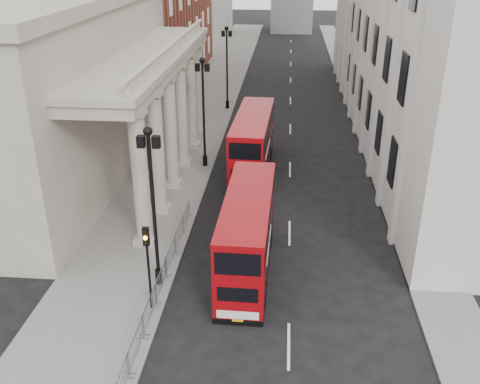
{
  "coord_description": "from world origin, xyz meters",
  "views": [
    {
      "loc": [
        5.48,
        -18.26,
        15.79
      ],
      "look_at": [
        3.01,
        9.98,
        2.6
      ],
      "focal_mm": 40.0,
      "sensor_mm": 36.0,
      "label": 1
    }
  ],
  "objects_px": {
    "pedestrian_b": "(146,156)",
    "pedestrian_a": "(140,174)",
    "lamp_post_mid": "(203,105)",
    "pedestrian_c": "(172,171)",
    "bus_far": "(253,142)",
    "lamp_post_south": "(153,198)",
    "traffic_light": "(147,253)",
    "bus_near": "(248,232)",
    "lamp_post_north": "(227,62)"
  },
  "relations": [
    {
      "from": "pedestrian_b",
      "to": "pedestrian_a",
      "type": "bearing_deg",
      "value": 110.88
    },
    {
      "from": "lamp_post_mid",
      "to": "pedestrian_c",
      "type": "relative_size",
      "value": 5.1
    },
    {
      "from": "bus_far",
      "to": "pedestrian_b",
      "type": "relative_size",
      "value": 5.51
    },
    {
      "from": "lamp_post_south",
      "to": "bus_far",
      "type": "xyz_separation_m",
      "value": [
        3.73,
        15.52,
        -2.61
      ]
    },
    {
      "from": "traffic_light",
      "to": "bus_far",
      "type": "distance_m",
      "value": 17.93
    },
    {
      "from": "lamp_post_south",
      "to": "traffic_light",
      "type": "xyz_separation_m",
      "value": [
        0.1,
        -2.02,
        -1.8
      ]
    },
    {
      "from": "lamp_post_south",
      "to": "bus_far",
      "type": "distance_m",
      "value": 16.18
    },
    {
      "from": "lamp_post_mid",
      "to": "bus_near",
      "type": "relative_size",
      "value": 0.85
    },
    {
      "from": "lamp_post_mid",
      "to": "bus_near",
      "type": "xyz_separation_m",
      "value": [
        4.36,
        -14.03,
        -2.72
      ]
    },
    {
      "from": "lamp_post_south",
      "to": "bus_far",
      "type": "relative_size",
      "value": 0.81
    },
    {
      "from": "bus_far",
      "to": "pedestrian_a",
      "type": "height_order",
      "value": "bus_far"
    },
    {
      "from": "bus_near",
      "to": "pedestrian_a",
      "type": "xyz_separation_m",
      "value": [
        -8.42,
        10.03,
        -1.28
      ]
    },
    {
      "from": "lamp_post_mid",
      "to": "pedestrian_a",
      "type": "relative_size",
      "value": 5.29
    },
    {
      "from": "lamp_post_mid",
      "to": "traffic_light",
      "type": "bearing_deg",
      "value": -89.68
    },
    {
      "from": "pedestrian_b",
      "to": "pedestrian_c",
      "type": "height_order",
      "value": "pedestrian_b"
    },
    {
      "from": "lamp_post_mid",
      "to": "pedestrian_a",
      "type": "height_order",
      "value": "lamp_post_mid"
    },
    {
      "from": "bus_far",
      "to": "bus_near",
      "type": "bearing_deg",
      "value": -85.19
    },
    {
      "from": "lamp_post_mid",
      "to": "pedestrian_b",
      "type": "height_order",
      "value": "lamp_post_mid"
    },
    {
      "from": "bus_far",
      "to": "lamp_post_south",
      "type": "bearing_deg",
      "value": -101.36
    },
    {
      "from": "lamp_post_south",
      "to": "bus_near",
      "type": "bearing_deg",
      "value": 24.28
    },
    {
      "from": "traffic_light",
      "to": "pedestrian_a",
      "type": "height_order",
      "value": "traffic_light"
    },
    {
      "from": "traffic_light",
      "to": "pedestrian_c",
      "type": "height_order",
      "value": "traffic_light"
    },
    {
      "from": "lamp_post_south",
      "to": "pedestrian_a",
      "type": "relative_size",
      "value": 5.29
    },
    {
      "from": "bus_near",
      "to": "bus_far",
      "type": "bearing_deg",
      "value": 93.68
    },
    {
      "from": "pedestrian_a",
      "to": "lamp_post_south",
      "type": "bearing_deg",
      "value": -88.72
    },
    {
      "from": "lamp_post_south",
      "to": "lamp_post_mid",
      "type": "relative_size",
      "value": 1.0
    },
    {
      "from": "traffic_light",
      "to": "pedestrian_c",
      "type": "xyz_separation_m",
      "value": [
        -1.99,
        14.62,
        -2.17
      ]
    },
    {
      "from": "bus_near",
      "to": "pedestrian_a",
      "type": "height_order",
      "value": "bus_near"
    },
    {
      "from": "lamp_post_south",
      "to": "bus_near",
      "type": "distance_m",
      "value": 5.5
    },
    {
      "from": "traffic_light",
      "to": "pedestrian_b",
      "type": "relative_size",
      "value": 2.31
    },
    {
      "from": "traffic_light",
      "to": "bus_far",
      "type": "height_order",
      "value": "traffic_light"
    },
    {
      "from": "bus_near",
      "to": "lamp_post_north",
      "type": "bearing_deg",
      "value": 99.26
    },
    {
      "from": "traffic_light",
      "to": "bus_near",
      "type": "distance_m",
      "value": 5.9
    },
    {
      "from": "lamp_post_north",
      "to": "pedestrian_c",
      "type": "xyz_separation_m",
      "value": [
        -1.89,
        -19.4,
        -3.98
      ]
    },
    {
      "from": "pedestrian_b",
      "to": "pedestrian_c",
      "type": "distance_m",
      "value": 3.59
    },
    {
      "from": "lamp_post_mid",
      "to": "bus_near",
      "type": "bearing_deg",
      "value": -72.74
    },
    {
      "from": "bus_near",
      "to": "bus_far",
      "type": "relative_size",
      "value": 0.95
    },
    {
      "from": "lamp_post_mid",
      "to": "bus_far",
      "type": "distance_m",
      "value": 4.58
    },
    {
      "from": "traffic_light",
      "to": "bus_far",
      "type": "bearing_deg",
      "value": 78.32
    },
    {
      "from": "bus_far",
      "to": "pedestrian_a",
      "type": "relative_size",
      "value": 6.54
    },
    {
      "from": "lamp_post_south",
      "to": "lamp_post_mid",
      "type": "height_order",
      "value": "same"
    },
    {
      "from": "bus_far",
      "to": "pedestrian_c",
      "type": "distance_m",
      "value": 6.47
    },
    {
      "from": "bus_near",
      "to": "lamp_post_south",
      "type": "bearing_deg",
      "value": -154.72
    },
    {
      "from": "lamp_post_mid",
      "to": "pedestrian_b",
      "type": "xyz_separation_m",
      "value": [
        -4.45,
        -0.88,
        -3.86
      ]
    },
    {
      "from": "traffic_light",
      "to": "lamp_post_north",
      "type": "bearing_deg",
      "value": 90.17
    },
    {
      "from": "lamp_post_mid",
      "to": "pedestrian_c",
      "type": "bearing_deg",
      "value": -119.1
    },
    {
      "from": "lamp_post_south",
      "to": "lamp_post_north",
      "type": "xyz_separation_m",
      "value": [
        0.0,
        32.0,
        0.0
      ]
    },
    {
      "from": "lamp_post_south",
      "to": "lamp_post_north",
      "type": "distance_m",
      "value": 32.0
    },
    {
      "from": "traffic_light",
      "to": "pedestrian_b",
      "type": "distance_m",
      "value": 17.85
    },
    {
      "from": "lamp_post_south",
      "to": "bus_near",
      "type": "height_order",
      "value": "lamp_post_south"
    }
  ]
}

